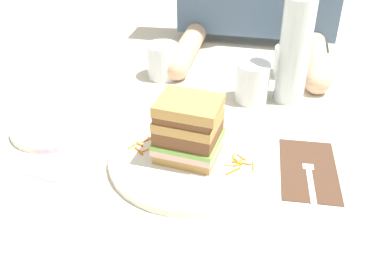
# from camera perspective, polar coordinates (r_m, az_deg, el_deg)

# --- Properties ---
(ground_plane) EXTENTS (3.00, 3.00, 0.00)m
(ground_plane) POSITION_cam_1_polar(r_m,az_deg,el_deg) (0.80, 0.59, -4.13)
(ground_plane) COLOR beige
(main_plate) EXTENTS (0.30, 0.30, 0.01)m
(main_plate) POSITION_cam_1_polar(r_m,az_deg,el_deg) (0.79, -0.45, -4.05)
(main_plate) COLOR white
(main_plate) RESTS_ON ground_plane
(sandwich) EXTENTS (0.12, 0.11, 0.12)m
(sandwich) POSITION_cam_1_polar(r_m,az_deg,el_deg) (0.75, -0.46, -0.11)
(sandwich) COLOR tan
(sandwich) RESTS_ON main_plate
(carrot_shred_0) EXTENTS (0.02, 0.02, 0.00)m
(carrot_shred_0) POSITION_cam_1_polar(r_m,az_deg,el_deg) (0.80, -7.21, -3.07)
(carrot_shred_0) COLOR orange
(carrot_shred_0) RESTS_ON main_plate
(carrot_shred_1) EXTENTS (0.02, 0.02, 0.00)m
(carrot_shred_1) POSITION_cam_1_polar(r_m,az_deg,el_deg) (0.80, -5.98, -2.91)
(carrot_shred_1) COLOR orange
(carrot_shred_1) RESTS_ON main_plate
(carrot_shred_2) EXTENTS (0.02, 0.01, 0.00)m
(carrot_shred_2) POSITION_cam_1_polar(r_m,az_deg,el_deg) (0.81, -7.24, -2.36)
(carrot_shred_2) COLOR orange
(carrot_shred_2) RESTS_ON main_plate
(carrot_shred_3) EXTENTS (0.02, 0.03, 0.00)m
(carrot_shred_3) POSITION_cam_1_polar(r_m,az_deg,el_deg) (0.82, -6.04, -1.58)
(carrot_shred_3) COLOR orange
(carrot_shred_3) RESTS_ON main_plate
(carrot_shred_4) EXTENTS (0.02, 0.02, 0.00)m
(carrot_shred_4) POSITION_cam_1_polar(r_m,az_deg,el_deg) (0.81, -7.96, -2.35)
(carrot_shred_4) COLOR orange
(carrot_shred_4) RESTS_ON main_plate
(carrot_shred_5) EXTENTS (0.01, 0.02, 0.00)m
(carrot_shred_5) POSITION_cam_1_polar(r_m,az_deg,el_deg) (0.76, 8.25, -5.15)
(carrot_shred_5) COLOR orange
(carrot_shred_5) RESTS_ON main_plate
(carrot_shred_6) EXTENTS (0.02, 0.02, 0.00)m
(carrot_shred_6) POSITION_cam_1_polar(r_m,az_deg,el_deg) (0.77, 6.32, -4.70)
(carrot_shred_6) COLOR orange
(carrot_shred_6) RESTS_ON main_plate
(carrot_shred_7) EXTENTS (0.03, 0.01, 0.00)m
(carrot_shred_7) POSITION_cam_1_polar(r_m,az_deg,el_deg) (0.76, 5.50, -5.08)
(carrot_shred_7) COLOR orange
(carrot_shred_7) RESTS_ON main_plate
(carrot_shred_8) EXTENTS (0.02, 0.02, 0.00)m
(carrot_shred_8) POSITION_cam_1_polar(r_m,az_deg,el_deg) (0.77, 6.20, -4.50)
(carrot_shred_8) COLOR orange
(carrot_shred_8) RESTS_ON main_plate
(carrot_shred_9) EXTENTS (0.01, 0.02, 0.00)m
(carrot_shred_9) POSITION_cam_1_polar(r_m,az_deg,el_deg) (0.77, 5.62, -4.13)
(carrot_shred_9) COLOR orange
(carrot_shred_9) RESTS_ON main_plate
(carrot_shred_10) EXTENTS (0.02, 0.03, 0.00)m
(carrot_shred_10) POSITION_cam_1_polar(r_m,az_deg,el_deg) (0.75, 5.59, -5.83)
(carrot_shred_10) COLOR orange
(carrot_shred_10) RESTS_ON main_plate
(carrot_shred_11) EXTENTS (0.03, 0.01, 0.00)m
(carrot_shred_11) POSITION_cam_1_polar(r_m,az_deg,el_deg) (0.77, 6.80, -4.73)
(carrot_shred_11) COLOR orange
(carrot_shred_11) RESTS_ON main_plate
(carrot_shred_12) EXTENTS (0.02, 0.02, 0.00)m
(carrot_shred_12) POSITION_cam_1_polar(r_m,az_deg,el_deg) (0.78, 6.73, -3.86)
(carrot_shred_12) COLOR orange
(carrot_shred_12) RESTS_ON main_plate
(napkin_dark) EXTENTS (0.11, 0.19, 0.00)m
(napkin_dark) POSITION_cam_1_polar(r_m,az_deg,el_deg) (0.80, 15.52, -5.40)
(napkin_dark) COLOR #4C3323
(napkin_dark) RESTS_ON ground_plane
(fork) EXTENTS (0.03, 0.17, 0.00)m
(fork) POSITION_cam_1_polar(r_m,az_deg,el_deg) (0.78, 15.71, -6.24)
(fork) COLOR silver
(fork) RESTS_ON napkin_dark
(knife) EXTENTS (0.03, 0.20, 0.00)m
(knife) POSITION_cam_1_polar(r_m,az_deg,el_deg) (0.85, -12.99, -2.16)
(knife) COLOR silver
(knife) RESTS_ON ground_plane
(juice_glass) EXTENTS (0.08, 0.08, 0.09)m
(juice_glass) POSITION_cam_1_polar(r_m,az_deg,el_deg) (0.97, 8.15, 5.97)
(juice_glass) COLOR white
(juice_glass) RESTS_ON ground_plane
(water_bottle) EXTENTS (0.07, 0.07, 0.30)m
(water_bottle) POSITION_cam_1_polar(r_m,az_deg,el_deg) (0.96, 13.82, 10.95)
(water_bottle) COLOR silver
(water_bottle) RESTS_ON ground_plane
(empty_tumbler_0) EXTENTS (0.08, 0.08, 0.09)m
(empty_tumbler_0) POSITION_cam_1_polar(r_m,az_deg,el_deg) (1.08, -3.99, 9.05)
(empty_tumbler_0) COLOR silver
(empty_tumbler_0) RESTS_ON ground_plane
(empty_tumbler_1) EXTENTS (0.07, 0.07, 0.07)m
(empty_tumbler_1) POSITION_cam_1_polar(r_m,az_deg,el_deg) (1.11, 12.77, 8.74)
(empty_tumbler_1) COLOR silver
(empty_tumbler_1) RESTS_ON ground_plane
(side_plate) EXTENTS (0.17, 0.17, 0.01)m
(side_plate) POSITION_cam_1_polar(r_m,az_deg,el_deg) (0.92, -18.26, 0.13)
(side_plate) COLOR white
(side_plate) RESTS_ON ground_plane
(napkin_pink) EXTENTS (0.09, 0.10, 0.00)m
(napkin_pink) POSITION_cam_1_polar(r_m,az_deg,el_deg) (0.83, -18.59, -4.59)
(napkin_pink) COLOR pink
(napkin_pink) RESTS_ON ground_plane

